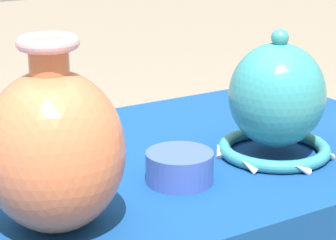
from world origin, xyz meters
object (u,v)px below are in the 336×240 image
vase_dome_bell (276,103)px  pot_squat_cobalt (180,167)px  cup_wide_ochre (34,127)px  vase_tall_bulbous (54,149)px

vase_dome_bell → pot_squat_cobalt: vase_dome_bell is taller
pot_squat_cobalt → cup_wide_ochre: bearing=120.7°
vase_tall_bulbous → cup_wide_ochre: (0.07, 0.29, -0.07)m
pot_squat_cobalt → cup_wide_ochre: size_ratio=1.07×
vase_tall_bulbous → vase_dome_bell: (0.43, 0.06, -0.02)m
vase_tall_bulbous → pot_squat_cobalt: 0.24m
vase_dome_bell → pot_squat_cobalt: 0.22m
vase_dome_bell → cup_wide_ochre: 0.42m
vase_tall_bulbous → vase_dome_bell: 0.43m
vase_tall_bulbous → pot_squat_cobalt: (0.22, 0.04, -0.09)m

